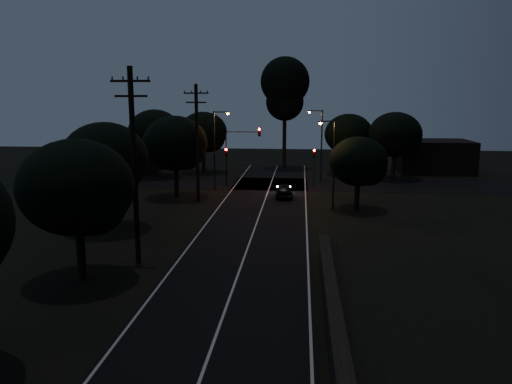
{
  "coord_description": "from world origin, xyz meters",
  "views": [
    {
      "loc": [
        3.24,
        -11.79,
        9.32
      ],
      "look_at": [
        0.0,
        24.0,
        2.5
      ],
      "focal_mm": 35.0,
      "sensor_mm": 36.0,
      "label": 1
    }
  ],
  "objects_px": {
    "signal_mast": "(242,146)",
    "streetlight_b": "(320,140)",
    "tall_pine": "(285,88)",
    "car": "(284,191)",
    "utility_pole_far": "(197,141)",
    "signal_right": "(314,161)",
    "utility_pole_mid": "(134,163)",
    "streetlight_a": "(216,145)",
    "signal_left": "(226,160)",
    "streetlight_c": "(332,158)"
  },
  "relations": [
    {
      "from": "streetlight_a",
      "to": "streetlight_c",
      "type": "xyz_separation_m",
      "value": [
        11.14,
        -8.0,
        -0.29
      ]
    },
    {
      "from": "signal_right",
      "to": "streetlight_c",
      "type": "relative_size",
      "value": 0.55
    },
    {
      "from": "utility_pole_far",
      "to": "streetlight_c",
      "type": "xyz_separation_m",
      "value": [
        11.83,
        -2.0,
        -1.13
      ]
    },
    {
      "from": "signal_right",
      "to": "utility_pole_mid",
      "type": "bearing_deg",
      "value": -112.99
    },
    {
      "from": "utility_pole_far",
      "to": "streetlight_c",
      "type": "height_order",
      "value": "utility_pole_far"
    },
    {
      "from": "tall_pine",
      "to": "streetlight_a",
      "type": "bearing_deg",
      "value": -110.36
    },
    {
      "from": "signal_mast",
      "to": "signal_right",
      "type": "bearing_deg",
      "value": -0.03
    },
    {
      "from": "utility_pole_mid",
      "to": "car",
      "type": "height_order",
      "value": "utility_pole_mid"
    },
    {
      "from": "signal_right",
      "to": "streetlight_a",
      "type": "height_order",
      "value": "streetlight_a"
    },
    {
      "from": "signal_mast",
      "to": "streetlight_c",
      "type": "bearing_deg",
      "value": -48.81
    },
    {
      "from": "utility_pole_mid",
      "to": "signal_right",
      "type": "distance_m",
      "value": 27.3
    },
    {
      "from": "tall_pine",
      "to": "signal_mast",
      "type": "height_order",
      "value": "tall_pine"
    },
    {
      "from": "utility_pole_far",
      "to": "signal_right",
      "type": "distance_m",
      "value": 13.53
    },
    {
      "from": "utility_pole_far",
      "to": "tall_pine",
      "type": "relative_size",
      "value": 0.72
    },
    {
      "from": "utility_pole_far",
      "to": "car",
      "type": "xyz_separation_m",
      "value": [
        7.7,
        2.58,
        -4.82
      ]
    },
    {
      "from": "utility_pole_far",
      "to": "signal_mast",
      "type": "relative_size",
      "value": 1.68
    },
    {
      "from": "signal_right",
      "to": "streetlight_b",
      "type": "xyz_separation_m",
      "value": [
        0.71,
        4.01,
        1.8
      ]
    },
    {
      "from": "tall_pine",
      "to": "car",
      "type": "bearing_deg",
      "value": -88.02
    },
    {
      "from": "utility_pole_far",
      "to": "car",
      "type": "distance_m",
      "value": 9.45
    },
    {
      "from": "signal_right",
      "to": "signal_mast",
      "type": "height_order",
      "value": "signal_mast"
    },
    {
      "from": "utility_pole_far",
      "to": "signal_mast",
      "type": "height_order",
      "value": "utility_pole_far"
    },
    {
      "from": "signal_right",
      "to": "signal_mast",
      "type": "distance_m",
      "value": 7.66
    },
    {
      "from": "tall_pine",
      "to": "streetlight_c",
      "type": "distance_m",
      "value": 26.2
    },
    {
      "from": "utility_pole_far",
      "to": "utility_pole_mid",
      "type": "bearing_deg",
      "value": -90.0
    },
    {
      "from": "streetlight_c",
      "to": "streetlight_b",
      "type": "bearing_deg",
      "value": 92.14
    },
    {
      "from": "utility_pole_far",
      "to": "streetlight_c",
      "type": "distance_m",
      "value": 12.05
    },
    {
      "from": "signal_mast",
      "to": "streetlight_b",
      "type": "distance_m",
      "value": 9.15
    },
    {
      "from": "utility_pole_far",
      "to": "car",
      "type": "bearing_deg",
      "value": 18.54
    },
    {
      "from": "utility_pole_far",
      "to": "signal_right",
      "type": "xyz_separation_m",
      "value": [
        10.6,
        7.99,
        -2.65
      ]
    },
    {
      "from": "signal_mast",
      "to": "tall_pine",
      "type": "bearing_deg",
      "value": 75.38
    },
    {
      "from": "tall_pine",
      "to": "signal_right",
      "type": "relative_size",
      "value": 3.56
    },
    {
      "from": "signal_mast",
      "to": "streetlight_b",
      "type": "xyz_separation_m",
      "value": [
        8.22,
        4.01,
        0.3
      ]
    },
    {
      "from": "signal_right",
      "to": "streetlight_b",
      "type": "distance_m",
      "value": 4.45
    },
    {
      "from": "streetlight_c",
      "to": "signal_left",
      "type": "bearing_deg",
      "value": 136.24
    },
    {
      "from": "tall_pine",
      "to": "signal_mast",
      "type": "bearing_deg",
      "value": -104.62
    },
    {
      "from": "signal_right",
      "to": "signal_mast",
      "type": "bearing_deg",
      "value": 179.97
    },
    {
      "from": "utility_pole_mid",
      "to": "tall_pine",
      "type": "bearing_deg",
      "value": 80.07
    },
    {
      "from": "signal_left",
      "to": "utility_pole_mid",
      "type": "bearing_deg",
      "value": -93.21
    },
    {
      "from": "streetlight_a",
      "to": "tall_pine",
      "type": "bearing_deg",
      "value": 69.64
    },
    {
      "from": "utility_pole_far",
      "to": "signal_right",
      "type": "bearing_deg",
      "value": 37.0
    },
    {
      "from": "utility_pole_mid",
      "to": "signal_mast",
      "type": "bearing_deg",
      "value": 82.96
    },
    {
      "from": "tall_pine",
      "to": "utility_pole_far",
      "type": "bearing_deg",
      "value": -106.93
    },
    {
      "from": "tall_pine",
      "to": "signal_right",
      "type": "height_order",
      "value": "tall_pine"
    },
    {
      "from": "streetlight_c",
      "to": "signal_mast",
      "type": "bearing_deg",
      "value": 131.19
    },
    {
      "from": "signal_mast",
      "to": "streetlight_a",
      "type": "relative_size",
      "value": 0.78
    },
    {
      "from": "signal_left",
      "to": "signal_mast",
      "type": "height_order",
      "value": "signal_mast"
    },
    {
      "from": "signal_left",
      "to": "streetlight_a",
      "type": "distance_m",
      "value": 2.77
    },
    {
      "from": "signal_right",
      "to": "streetlight_a",
      "type": "distance_m",
      "value": 10.26
    },
    {
      "from": "tall_pine",
      "to": "signal_left",
      "type": "distance_m",
      "value": 17.77
    },
    {
      "from": "signal_mast",
      "to": "car",
      "type": "bearing_deg",
      "value": -49.5
    }
  ]
}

